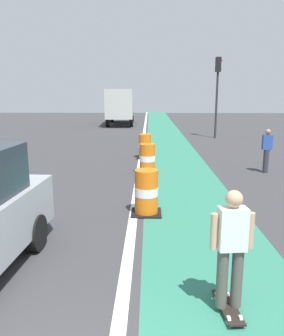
# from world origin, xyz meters

# --- Properties ---
(bike_lane_strip) EXTENTS (2.50, 80.00, 0.01)m
(bike_lane_strip) POSITION_xyz_m (2.40, 12.00, 0.00)
(bike_lane_strip) COLOR #2D755B
(bike_lane_strip) RESTS_ON ground
(lane_divider_stripe) EXTENTS (0.20, 80.00, 0.01)m
(lane_divider_stripe) POSITION_xyz_m (0.90, 12.00, 0.01)
(lane_divider_stripe) COLOR silver
(lane_divider_stripe) RESTS_ON ground
(skateboarder_on_lane) EXTENTS (0.57, 0.82, 1.69)m
(skateboarder_on_lane) POSITION_xyz_m (2.34, 1.88, 0.91)
(skateboarder_on_lane) COLOR black
(skateboarder_on_lane) RESTS_ON ground
(traffic_barrel_front) EXTENTS (0.73, 0.73, 1.09)m
(traffic_barrel_front) POSITION_xyz_m (1.21, 5.70, 0.53)
(traffic_barrel_front) COLOR orange
(traffic_barrel_front) RESTS_ON ground
(traffic_barrel_mid) EXTENTS (0.73, 0.73, 1.09)m
(traffic_barrel_mid) POSITION_xyz_m (1.21, 10.02, 0.53)
(traffic_barrel_mid) COLOR orange
(traffic_barrel_mid) RESTS_ON ground
(traffic_barrel_back) EXTENTS (0.73, 0.73, 1.09)m
(traffic_barrel_back) POSITION_xyz_m (1.08, 13.08, 0.53)
(traffic_barrel_back) COLOR orange
(traffic_barrel_back) RESTS_ON ground
(delivery_truck_down_block) EXTENTS (2.56, 7.67, 3.23)m
(delivery_truck_down_block) POSITION_xyz_m (-1.41, 30.17, 1.85)
(delivery_truck_down_block) COLOR beige
(delivery_truck_down_block) RESTS_ON ground
(traffic_light_corner) EXTENTS (0.41, 0.32, 5.10)m
(traffic_light_corner) POSITION_xyz_m (5.61, 20.40, 3.50)
(traffic_light_corner) COLOR #2D2D2D
(traffic_light_corner) RESTS_ON ground
(pedestrian_crossing) EXTENTS (0.34, 0.20, 1.61)m
(pedestrian_crossing) POSITION_xyz_m (5.57, 10.25, 0.86)
(pedestrian_crossing) COLOR #33333D
(pedestrian_crossing) RESTS_ON ground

